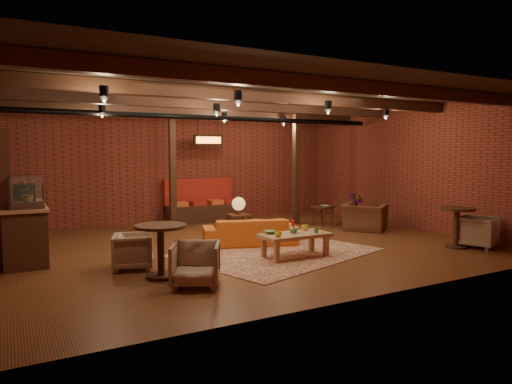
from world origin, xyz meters
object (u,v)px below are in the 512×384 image
round_table_right (457,221)px  plant_tall (356,178)px  round_table_left (161,242)px  side_table_book (323,208)px  side_table_lamp (239,207)px  coffee_table (294,236)px  sofa (250,231)px  armchair_far (478,230)px  armchair_right (365,213)px  armchair_a (133,249)px  armchair_b (196,262)px

round_table_right → plant_tall: size_ratio=0.32×
round_table_left → side_table_book: bearing=28.6°
round_table_left → round_table_right: size_ratio=1.01×
side_table_lamp → round_table_right: size_ratio=1.15×
coffee_table → side_table_lamp: 2.19m
sofa → armchair_far: armchair_far is taller
armchair_right → armchair_far: bearing=158.6°
round_table_left → armchair_right: size_ratio=0.81×
round_table_right → armchair_far: (0.44, -0.19, -0.20)m
armchair_a → armchair_far: bearing=-87.5°
sofa → side_table_lamp: side_table_lamp is taller
round_table_left → armchair_a: (-0.26, 0.76, -0.24)m
side_table_lamp → armchair_a: size_ratio=1.45×
side_table_lamp → round_table_left: size_ratio=1.15×
armchair_b → sofa: bearing=74.3°
round_table_right → armchair_far: bearing=-23.4°
round_table_right → armchair_b: bearing=179.6°
round_table_left → armchair_far: size_ratio=1.16×
armchair_a → side_table_book: (5.72, 2.21, 0.16)m
side_table_book → round_table_left: bearing=-151.4°
sofa → side_table_book: 3.29m
armchair_a → round_table_right: size_ratio=0.80×
coffee_table → round_table_right: round_table_right is taller
round_table_left → armchair_b: bearing=-65.6°
sofa → armchair_b: size_ratio=2.78×
coffee_table → sofa: bearing=97.7°
coffee_table → round_table_left: bearing=-176.6°
round_table_right → armchair_far: 0.52m
coffee_table → round_table_right: size_ratio=1.59×
round_table_left → sofa: bearing=33.0°
round_table_left → plant_tall: (6.29, 2.57, 0.73)m
sofa → armchair_right: size_ratio=1.91×
side_table_lamp → side_table_book: side_table_lamp is taller
side_table_lamp → armchair_right: 3.42m
coffee_table → armchair_right: size_ratio=1.28×
armchair_b → side_table_book: 6.33m
round_table_left → side_table_book: round_table_left is taller
sofa → armchair_right: 3.46m
side_table_lamp → plant_tall: bearing=3.8°
armchair_b → armchair_far: armchair_far is taller
armchair_a → round_table_left: bearing=-144.8°
round_table_left → armchair_right: armchair_right is taller
armchair_a → coffee_table: bearing=-85.2°
armchair_far → side_table_lamp: bearing=121.1°
coffee_table → armchair_far: armchair_far is taller
armchair_a → armchair_b: size_ratio=0.93×
armchair_b → coffee_table: bearing=47.5°
coffee_table → plant_tall: bearing=33.7°
round_table_left → plant_tall: 6.83m
round_table_right → side_table_lamp: bearing=139.6°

